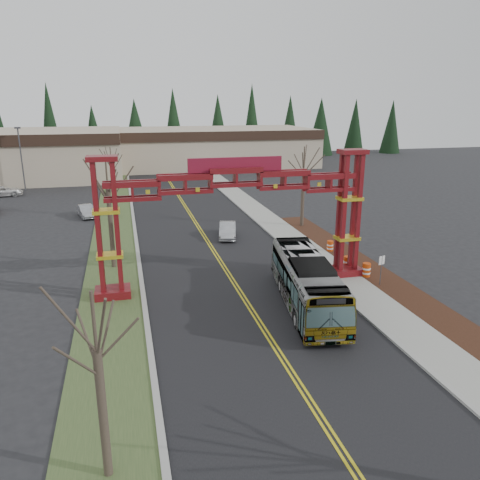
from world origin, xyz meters
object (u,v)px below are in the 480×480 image
object	(u,v)px
gateway_arch	(235,198)
transit_bus	(307,282)
retail_building_east	(211,147)
bare_tree_median_near	(97,351)
barrel_south	(366,271)
bare_tree_right_far	(304,171)
barrel_mid	(347,264)
barrel_north	(330,246)
bare_tree_median_mid	(108,190)
bare_tree_median_far	(111,166)
light_pole_far	(21,154)
parked_car_far_a	(86,211)
street_sign	(381,265)
silver_sedan	(228,230)
parked_car_far_b	(3,191)

from	to	relation	value
gateway_arch	transit_bus	size ratio (longest dim) A/B	1.66
retail_building_east	bare_tree_median_near	xyz separation A→B (m)	(-18.00, -77.17, 1.13)
barrel_south	bare_tree_median_near	bearing A→B (deg)	-140.10
bare_tree_right_far	barrel_south	distance (m)	15.21
bare_tree_median_near	barrel_mid	distance (m)	23.43
barrel_north	gateway_arch	bearing A→B (deg)	-150.44
bare_tree_median_near	barrel_mid	bearing A→B (deg)	44.00
gateway_arch	barrel_north	bearing A→B (deg)	29.56
gateway_arch	retail_building_east	xyz separation A→B (m)	(10.00, 61.95, -2.47)
bare_tree_median_mid	barrel_south	size ratio (longest dim) A/B	7.49
bare_tree_right_far	retail_building_east	bearing A→B (deg)	90.00
bare_tree_median_far	light_pole_far	bearing A→B (deg)	122.73
gateway_arch	parked_car_far_a	bearing A→B (deg)	115.62
parked_car_far_a	bare_tree_median_mid	size ratio (longest dim) A/B	0.49
parked_car_far_a	street_sign	xyz separation A→B (m)	(20.35, -25.43, 0.89)
transit_bus	silver_sedan	distance (m)	15.78
gateway_arch	parked_car_far_b	world-z (taller)	gateway_arch
silver_sedan	bare_tree_median_mid	xyz separation A→B (m)	(-10.02, -5.85, 5.22)
bare_tree_median_mid	barrel_north	xyz separation A→B (m)	(17.25, -0.47, -5.42)
bare_tree_right_far	bare_tree_median_far	bearing A→B (deg)	154.40
light_pole_far	barrel_north	size ratio (longest dim) A/B	8.95
bare_tree_median_mid	light_pole_far	world-z (taller)	light_pole_far
parked_car_far_b	bare_tree_median_near	xyz separation A→B (m)	(14.26, -52.75, 3.98)
barrel_mid	parked_car_far_a	bearing A→B (deg)	131.53
parked_car_far_b	street_sign	bearing A→B (deg)	-149.98
barrel_south	retail_building_east	bearing A→B (deg)	89.31
parked_car_far_a	light_pole_far	size ratio (longest dim) A/B	0.46
parked_car_far_a	bare_tree_right_far	size ratio (longest dim) A/B	0.51
street_sign	transit_bus	bearing A→B (deg)	-164.55
bare_tree_median_near	street_sign	bearing A→B (deg)	36.27
street_sign	barrel_north	world-z (taller)	street_sign
bare_tree_median_far	parked_car_far_a	bearing A→B (deg)	165.61
bare_tree_right_far	barrel_north	bearing A→B (deg)	-95.17
parked_car_far_b	bare_tree_right_far	xyz separation A→B (m)	(32.26, -23.99, 4.90)
retail_building_east	bare_tree_median_near	distance (m)	79.25
parked_car_far_b	parked_car_far_a	bearing A→B (deg)	-150.63
parked_car_far_a	parked_car_far_b	distance (m)	18.44
bare_tree_median_far	street_sign	distance (m)	30.40
retail_building_east	light_pole_far	world-z (taller)	light_pole_far
barrel_south	gateway_arch	bearing A→B (deg)	175.07
bare_tree_median_mid	bare_tree_right_far	world-z (taller)	bare_tree_median_mid
bare_tree_median_near	bare_tree_median_far	size ratio (longest dim) A/B	0.89
transit_bus	parked_car_far_b	distance (m)	48.94
parked_car_far_b	barrel_mid	bearing A→B (deg)	-148.25
silver_sedan	parked_car_far_b	distance (m)	35.56
bare_tree_median_near	bare_tree_right_far	size ratio (longest dim) A/B	0.84
light_pole_far	gateway_arch	bearing A→B (deg)	-63.84
parked_car_far_a	street_sign	size ratio (longest dim) A/B	1.86
bare_tree_median_mid	street_sign	world-z (taller)	bare_tree_median_mid
parked_car_far_b	street_sign	world-z (taller)	street_sign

